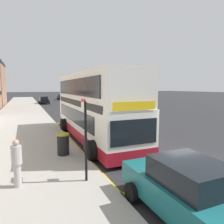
% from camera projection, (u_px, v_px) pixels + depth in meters
% --- Properties ---
extents(ground_plane, '(260.00, 260.00, 0.00)m').
position_uv_depth(ground_plane, '(63.00, 106.00, 39.03)').
color(ground_plane, '#28282B').
extents(pavement_near, '(6.00, 76.00, 0.14)m').
position_uv_depth(pavement_near, '(23.00, 107.00, 36.27)').
color(pavement_near, '#A39E93').
rests_on(pavement_near, ground).
extents(double_decker_bus, '(3.26, 11.44, 4.40)m').
position_uv_depth(double_decker_bus, '(93.00, 109.00, 13.77)').
color(double_decker_bus, white).
rests_on(double_decker_bus, ground).
extents(bus_bay_markings, '(3.13, 14.54, 0.01)m').
position_uv_depth(bus_bay_markings, '(94.00, 139.00, 13.82)').
color(bus_bay_markings, gold).
rests_on(bus_bay_markings, ground).
extents(bus_stop_sign, '(0.09, 0.51, 2.93)m').
position_uv_depth(bus_stop_sign, '(85.00, 134.00, 7.24)').
color(bus_stop_sign, black).
rests_on(bus_stop_sign, pavement_near).
extents(parked_car_black_across, '(2.09, 4.20, 1.62)m').
position_uv_depth(parked_car_black_across, '(44.00, 100.00, 43.22)').
color(parked_car_black_across, black).
rests_on(parked_car_black_across, ground).
extents(parked_car_teal_ahead, '(2.09, 4.20, 1.62)m').
position_uv_depth(parked_car_teal_ahead, '(188.00, 191.00, 5.32)').
color(parked_car_teal_ahead, '#196066').
rests_on(parked_car_teal_ahead, ground).
extents(parked_car_black_far, '(2.09, 4.20, 1.62)m').
position_uv_depth(parked_car_black_far, '(61.00, 97.00, 57.05)').
color(parked_car_black_far, black).
rests_on(parked_car_black_far, ground).
extents(parked_car_teal_behind, '(2.09, 4.20, 1.62)m').
position_uv_depth(parked_car_teal_behind, '(84.00, 103.00, 35.73)').
color(parked_car_teal_behind, '#196066').
rests_on(parked_car_teal_behind, ground).
extents(pedestrian_waiting_near_sign, '(0.34, 0.34, 1.63)m').
position_uv_depth(pedestrian_waiting_near_sign, '(17.00, 161.00, 6.81)').
color(pedestrian_waiting_near_sign, '#B7B2AD').
rests_on(pedestrian_waiting_near_sign, pavement_near).
extents(litter_bin, '(0.62, 0.62, 1.07)m').
position_uv_depth(litter_bin, '(63.00, 144.00, 10.15)').
color(litter_bin, black).
rests_on(litter_bin, pavement_near).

